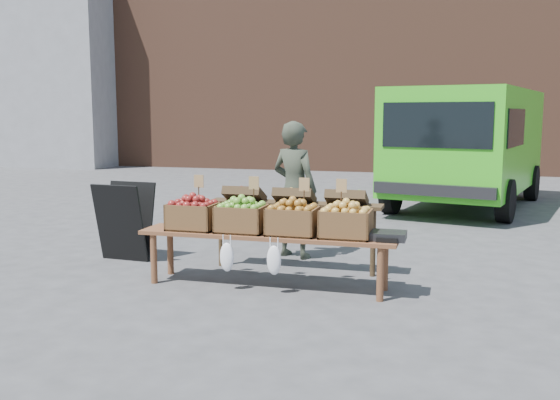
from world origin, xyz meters
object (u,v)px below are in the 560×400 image
(crate_russet_pears, at_px, (242,219))
(crate_red_apples, at_px, (293,221))
(chalkboard_sign, at_px, (125,221))
(display_bench, at_px, (267,260))
(weighing_scale, at_px, (389,236))
(crate_green_apples, at_px, (346,224))
(vendor, at_px, (295,190))
(delivery_van, at_px, (468,149))
(crate_golden_apples, at_px, (193,216))
(back_table, at_px, (294,226))

(crate_russet_pears, relative_size, crate_red_apples, 1.00)
(chalkboard_sign, distance_m, display_bench, 2.16)
(chalkboard_sign, distance_m, weighing_scale, 3.36)
(crate_red_apples, bearing_deg, chalkboard_sign, 163.64)
(chalkboard_sign, relative_size, crate_russet_pears, 1.95)
(crate_green_apples, bearing_deg, vendor, 122.36)
(delivery_van, bearing_deg, crate_golden_apples, -100.58)
(back_table, distance_m, crate_red_apples, 0.76)
(crate_russet_pears, bearing_deg, chalkboard_sign, 158.94)
(back_table, height_order, display_bench, back_table)
(delivery_van, bearing_deg, crate_red_apples, -92.05)
(crate_golden_apples, height_order, crate_russet_pears, same)
(chalkboard_sign, xyz_separation_m, weighing_scale, (3.29, -0.68, 0.12))
(display_bench, relative_size, crate_golden_apples, 5.40)
(back_table, xyz_separation_m, weighing_scale, (1.14, -0.72, 0.09))
(vendor, height_order, display_bench, vendor)
(crate_russet_pears, distance_m, crate_red_apples, 0.55)
(crate_green_apples, bearing_deg, crate_russet_pears, 180.00)
(crate_russet_pears, bearing_deg, crate_red_apples, 0.00)
(delivery_van, xyz_separation_m, crate_green_apples, (-1.26, -6.53, -0.41))
(delivery_van, xyz_separation_m, display_bench, (-2.09, -6.53, -0.84))
(chalkboard_sign, height_order, crate_golden_apples, chalkboard_sign)
(vendor, bearing_deg, display_bench, 113.41)
(display_bench, xyz_separation_m, crate_russet_pears, (-0.28, 0.00, 0.42))
(crate_golden_apples, height_order, weighing_scale, crate_golden_apples)
(crate_russet_pears, distance_m, weighing_scale, 1.53)
(back_table, height_order, crate_green_apples, back_table)
(display_bench, distance_m, weighing_scale, 1.29)
(display_bench, height_order, crate_golden_apples, crate_golden_apples)
(crate_red_apples, bearing_deg, crate_green_apples, 0.00)
(crate_green_apples, bearing_deg, crate_red_apples, 180.00)
(vendor, height_order, back_table, vendor)
(delivery_van, relative_size, vendor, 2.93)
(crate_golden_apples, bearing_deg, weighing_scale, 0.00)
(delivery_van, relative_size, crate_green_apples, 10.01)
(delivery_van, height_order, back_table, delivery_van)
(crate_golden_apples, height_order, crate_green_apples, same)
(crate_green_apples, distance_m, weighing_scale, 0.44)
(crate_russet_pears, relative_size, crate_green_apples, 1.00)
(chalkboard_sign, bearing_deg, weighing_scale, -7.85)
(vendor, bearing_deg, delivery_van, -92.08)
(crate_red_apples, relative_size, weighing_scale, 1.47)
(delivery_van, distance_m, weighing_scale, 6.60)
(delivery_van, xyz_separation_m, crate_russet_pears, (-2.36, -6.53, -0.41))
(chalkboard_sign, distance_m, crate_golden_apples, 1.41)
(crate_green_apples, bearing_deg, back_table, 134.82)
(crate_russet_pears, height_order, crate_red_apples, same)
(chalkboard_sign, bearing_deg, crate_golden_apples, -25.42)
(crate_russet_pears, bearing_deg, vendor, 81.55)
(delivery_van, xyz_separation_m, chalkboard_sign, (-4.12, -5.85, -0.64))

